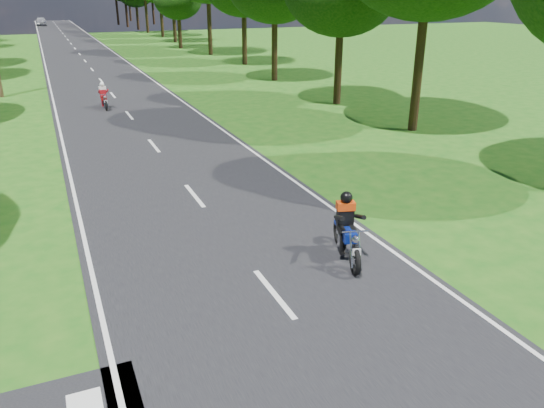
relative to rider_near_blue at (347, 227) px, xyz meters
name	(u,v)px	position (x,y,z in m)	size (l,w,h in m)	color
ground	(320,352)	(-2.13, -2.79, -0.79)	(160.00, 160.00, 0.00)	#195413
main_road	(79,54)	(-2.13, 47.21, -0.78)	(7.00, 140.00, 0.02)	black
road_markings	(80,56)	(-2.26, 45.34, -0.77)	(7.40, 140.00, 0.01)	silver
rider_near_blue	(347,227)	(0.00, 0.00, 0.00)	(0.62, 1.85, 1.54)	#0D2496
rider_far_red	(104,96)	(-3.02, 19.42, -0.10)	(0.53, 1.60, 1.33)	#AC140D
distant_car	(41,21)	(-4.56, 98.62, -0.01)	(1.79, 4.45, 1.52)	#B5B7BC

